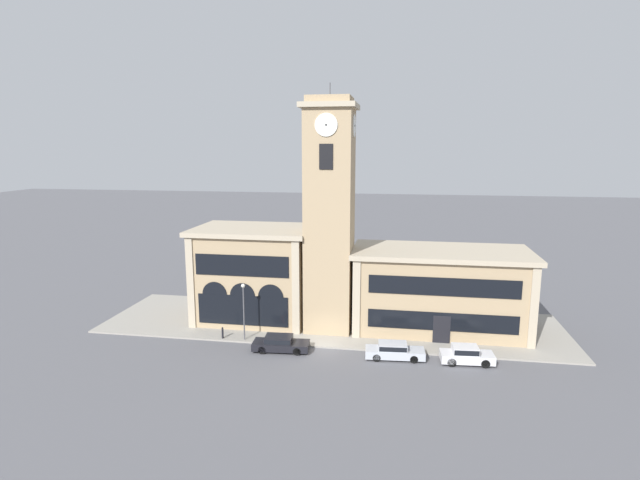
# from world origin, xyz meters

# --- Properties ---
(ground_plane) EXTENTS (300.00, 300.00, 0.00)m
(ground_plane) POSITION_xyz_m (0.00, 0.00, 0.00)
(ground_plane) COLOR #56565B
(sidewalk_kerb) EXTENTS (44.75, 12.32, 0.15)m
(sidewalk_kerb) POSITION_xyz_m (0.00, 6.16, 0.07)
(sidewalk_kerb) COLOR gray
(sidewalk_kerb) RESTS_ON ground_plane
(clock_tower) EXTENTS (4.99, 4.99, 22.95)m
(clock_tower) POSITION_xyz_m (0.00, 4.81, 10.92)
(clock_tower) COLOR tan
(clock_tower) RESTS_ON ground_plane
(town_hall_left_wing) EXTENTS (11.65, 8.35, 9.47)m
(town_hall_left_wing) POSITION_xyz_m (-7.92, 6.46, 4.76)
(town_hall_left_wing) COLOR tan
(town_hall_left_wing) RESTS_ON ground_plane
(town_hall_right_wing) EXTENTS (16.63, 8.35, 7.83)m
(town_hall_right_wing) POSITION_xyz_m (10.41, 6.47, 3.94)
(town_hall_right_wing) COLOR tan
(town_hall_right_wing) RESTS_ON ground_plane
(parked_car_near) EXTENTS (4.96, 2.20, 1.33)m
(parked_car_near) POSITION_xyz_m (-3.39, -1.12, 0.70)
(parked_car_near) COLOR black
(parked_car_near) RESTS_ON ground_plane
(parked_car_mid) EXTENTS (4.98, 2.07, 1.35)m
(parked_car_mid) POSITION_xyz_m (6.33, -1.12, 0.71)
(parked_car_mid) COLOR #B2B7C1
(parked_car_mid) RESTS_ON ground_plane
(parked_car_far) EXTENTS (4.35, 2.01, 1.47)m
(parked_car_far) POSITION_xyz_m (12.13, -1.12, 0.77)
(parked_car_far) COLOR silver
(parked_car_far) RESTS_ON ground_plane
(street_lamp) EXTENTS (0.36, 0.36, 5.23)m
(street_lamp) POSITION_xyz_m (-7.11, 0.47, 3.63)
(street_lamp) COLOR #4C4C51
(street_lamp) RESTS_ON sidewalk_kerb
(bollard) EXTENTS (0.18, 0.18, 1.06)m
(bollard) POSITION_xyz_m (-9.17, 0.44, 0.67)
(bollard) COLOR black
(bollard) RESTS_ON sidewalk_kerb
(fire_hydrant) EXTENTS (0.22, 0.22, 0.87)m
(fire_hydrant) POSITION_xyz_m (-4.57, 0.25, 0.57)
(fire_hydrant) COLOR red
(fire_hydrant) RESTS_ON sidewalk_kerb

